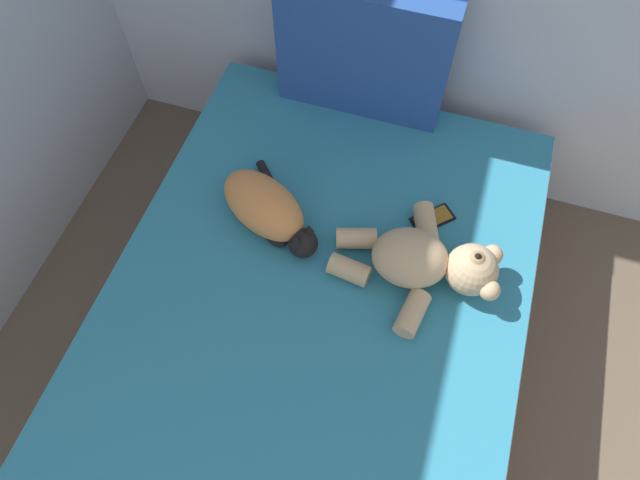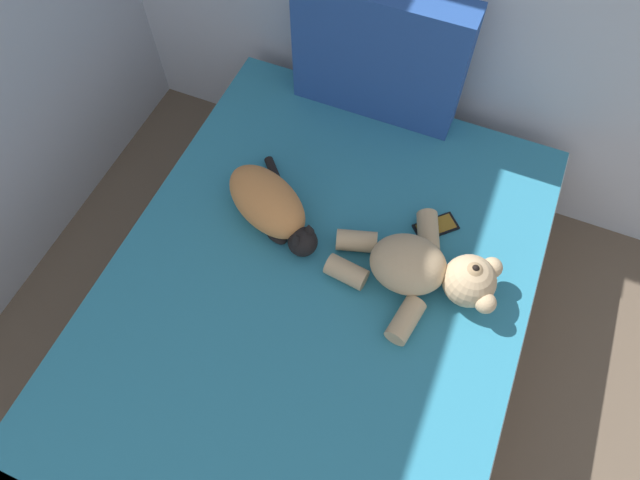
% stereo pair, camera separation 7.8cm
% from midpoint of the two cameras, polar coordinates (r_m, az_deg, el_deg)
% --- Properties ---
extents(bed, '(1.38, 2.09, 0.49)m').
position_cam_midpoint_polar(bed, '(2.02, -0.91, -11.03)').
color(bed, '#9E7A56').
rests_on(bed, ground_plane).
extents(patterned_cushion, '(0.62, 0.14, 0.51)m').
position_cam_midpoint_polar(patterned_cushion, '(2.13, 7.09, 18.04)').
color(patterned_cushion, '#264C99').
rests_on(patterned_cushion, bed).
extents(cat, '(0.41, 0.38, 0.15)m').
position_cam_midpoint_polar(cat, '(1.91, -3.84, 3.48)').
color(cat, '#D18447').
rests_on(cat, bed).
extents(teddy_bear, '(0.55, 0.49, 0.18)m').
position_cam_midpoint_polar(teddy_bear, '(1.82, 11.73, -3.02)').
color(teddy_bear, tan).
rests_on(teddy_bear, bed).
extents(cell_phone, '(0.16, 0.15, 0.01)m').
position_cam_midpoint_polar(cell_phone, '(1.99, 12.68, 1.26)').
color(cell_phone, black).
rests_on(cell_phone, bed).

